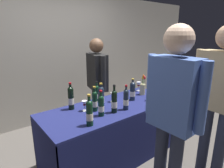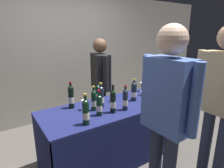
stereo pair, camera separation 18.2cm
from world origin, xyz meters
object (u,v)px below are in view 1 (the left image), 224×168
at_px(vendor_presenter, 97,79).
at_px(wine_glass_mid, 113,95).
at_px(display_bottle_0, 126,99).
at_px(tasting_table, 112,122).
at_px(taster_foreground_right, 173,107).
at_px(wine_glass_near_vendor, 85,104).
at_px(featured_wine_bottle, 89,113).
at_px(flower_vase, 143,88).
at_px(wine_glass_near_taster, 139,84).

bearing_deg(vendor_presenter, wine_glass_mid, 1.68).
bearing_deg(display_bottle_0, wine_glass_mid, 82.81).
xyz_separation_m(tasting_table, taster_foreground_right, (-0.07, -0.94, 0.54)).
relative_size(wine_glass_near_vendor, wine_glass_mid, 0.98).
distance_m(tasting_table, vendor_presenter, 0.82).
bearing_deg(vendor_presenter, featured_wine_bottle, -24.29).
bearing_deg(tasting_table, flower_vase, 6.88).
height_order(wine_glass_mid, wine_glass_near_taster, wine_glass_near_taster).
height_order(tasting_table, wine_glass_near_vendor, wine_glass_near_vendor).
bearing_deg(vendor_presenter, taster_foreground_right, 3.37).
relative_size(featured_wine_bottle, wine_glass_near_taster, 2.27).
relative_size(wine_glass_near_taster, flower_vase, 0.47).
xyz_separation_m(wine_glass_near_vendor, flower_vase, (1.02, -0.01, 0.01)).
xyz_separation_m(tasting_table, wine_glass_near_taster, (0.75, 0.25, 0.34)).
relative_size(tasting_table, featured_wine_bottle, 5.43).
xyz_separation_m(wine_glass_near_taster, vendor_presenter, (-0.53, 0.42, 0.09)).
height_order(tasting_table, taster_foreground_right, taster_foreground_right).
distance_m(vendor_presenter, taster_foreground_right, 1.63).
bearing_deg(wine_glass_near_vendor, vendor_presenter, 45.06).
xyz_separation_m(featured_wine_bottle, flower_vase, (1.17, 0.35, -0.04)).
height_order(display_bottle_0, wine_glass_near_vendor, display_bottle_0).
bearing_deg(wine_glass_near_vendor, tasting_table, -13.62).
height_order(wine_glass_mid, flower_vase, flower_vase).
bearing_deg(display_bottle_0, wine_glass_near_vendor, 146.49).
relative_size(display_bottle_0, wine_glass_near_vendor, 2.43).
height_order(featured_wine_bottle, taster_foreground_right, taster_foreground_right).
distance_m(display_bottle_0, flower_vase, 0.66).
relative_size(wine_glass_near_taster, taster_foreground_right, 0.08).
bearing_deg(wine_glass_mid, taster_foreground_right, -99.27).
xyz_separation_m(wine_glass_near_vendor, vendor_presenter, (0.58, 0.58, 0.11)).
distance_m(wine_glass_near_vendor, flower_vase, 1.02).
bearing_deg(featured_wine_bottle, wine_glass_near_vendor, 67.49).
xyz_separation_m(flower_vase, taster_foreground_right, (-0.73, -1.02, 0.20)).
xyz_separation_m(wine_glass_near_vendor, wine_glass_near_taster, (1.11, 0.16, 0.01)).
bearing_deg(display_bottle_0, tasting_table, 108.76).
xyz_separation_m(featured_wine_bottle, wine_glass_near_vendor, (0.15, 0.36, -0.05)).
bearing_deg(wine_glass_near_taster, vendor_presenter, 141.81).
bearing_deg(featured_wine_bottle, tasting_table, 27.99).
bearing_deg(flower_vase, vendor_presenter, 126.86).
height_order(tasting_table, wine_glass_near_taster, wine_glass_near_taster).
distance_m(tasting_table, display_bottle_0, 0.42).
relative_size(tasting_table, taster_foreground_right, 1.04).
bearing_deg(wine_glass_mid, wine_glass_near_vendor, -176.25).
distance_m(wine_glass_mid, taster_foreground_right, 1.09).
xyz_separation_m(display_bottle_0, wine_glass_near_vendor, (-0.42, 0.28, -0.04)).
bearing_deg(display_bottle_0, taster_foreground_right, -100.14).
distance_m(featured_wine_bottle, display_bottle_0, 0.58).
xyz_separation_m(featured_wine_bottle, wine_glass_mid, (0.61, 0.39, -0.05)).
bearing_deg(wine_glass_near_taster, wine_glass_near_vendor, -171.61).
height_order(featured_wine_bottle, wine_glass_mid, featured_wine_bottle).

